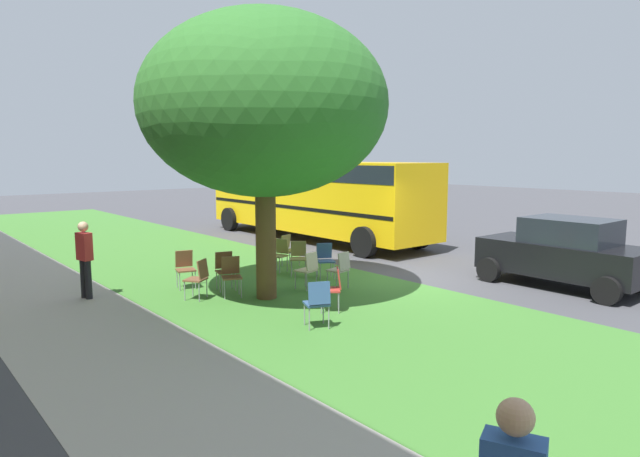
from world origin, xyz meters
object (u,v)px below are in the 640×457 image
Objects in this scene: chair_1 at (325,258)px; chair_11 at (199,276)px; chair_2 at (280,253)px; chair_8 at (225,268)px; chair_0 at (298,255)px; school_bus at (313,192)px; pedestrian_1 at (85,257)px; chair_3 at (308,267)px; chair_6 at (231,273)px; chair_5 at (185,266)px; chair_9 at (334,286)px; chair_7 at (288,248)px; chair_4 at (340,267)px; parked_car at (564,252)px; chair_10 at (318,300)px; street_tree at (264,106)px.

chair_11 is (0.10, 3.50, 0.00)m from chair_1.
chair_8 is at bearing 110.92° from chair_2.
chair_8 is (-0.16, 2.27, 0.00)m from chair_0.
chair_11 is (-0.58, 3.16, 0.00)m from chair_0.
pedestrian_1 is (-3.61, 9.33, -0.83)m from school_bus.
chair_3 is at bearing -108.56° from chair_11.
chair_1 is at bearing -160.77° from chair_2.
school_bus reaches higher than chair_11.
pedestrian_1 is (1.08, 5.00, 0.41)m from chair_0.
chair_3 is 8.03m from school_bus.
chair_0 is at bearing -29.32° from chair_3.
chair_2 is 2.75m from chair_6.
chair_5 and chair_9 have the same top height.
chair_1 and chair_7 have the same top height.
chair_8 is at bearing -140.00° from chair_5.
chair_4 is (-0.46, -0.59, 0.00)m from chair_3.
chair_4 is 1.85m from chair_9.
chair_7 and chair_8 have the same top height.
chair_0 is at bearing 38.45° from parked_car.
chair_3 is (-1.38, 0.78, 0.00)m from chair_0.
chair_0 is 0.76m from chair_1.
chair_4 is at bearing -114.96° from chair_6.
chair_1 is 5.63m from pedestrian_1.
chair_9 is 0.08× the size of school_bus.
chair_0 and chair_2 have the same top height.
chair_2 is at bearing -20.21° from chair_9.
chair_4 is 1.00× the size of chair_10.
chair_8 is (-0.75, -0.63, 0.00)m from chair_5.
school_bus is at bearing -68.83° from pedestrian_1.
chair_10 is 6.62m from parked_car.
chair_2 is 2.14m from chair_3.
street_tree reaches higher than chair_9.
chair_11 is (-0.42, 0.89, 0.00)m from chair_8.
chair_9 is at bearing 159.79° from chair_2.
chair_9 is (-1.28, 1.33, 0.00)m from chair_4.
chair_3 is at bearing -35.35° from chair_10.
chair_3 and chair_10 have the same top height.
chair_2 is 3.28m from chair_11.
chair_3 is 1.00× the size of chair_11.
chair_11 is at bearing 100.37° from chair_0.
chair_1 is 1.00× the size of chair_7.
chair_9 is 9.84m from school_bus.
chair_11 is (-1.73, 3.69, 0.00)m from chair_7.
chair_1 is 1.28m from chair_4.
street_tree is 4.34m from chair_0.
chair_6 and chair_10 have the same top height.
pedestrian_1 is (0.42, 4.87, 0.41)m from chair_2.
chair_2 is 1.00× the size of chair_9.
chair_11 is (2.54, 1.64, 0.00)m from chair_9.
chair_0 is at bearing -101.60° from chair_5.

